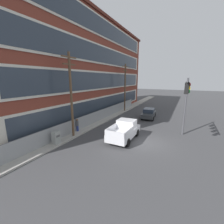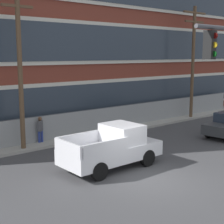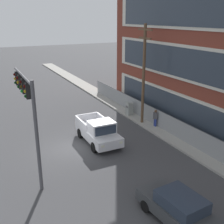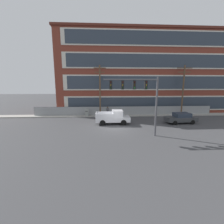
{
  "view_description": "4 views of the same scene",
  "coord_description": "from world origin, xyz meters",
  "px_view_note": "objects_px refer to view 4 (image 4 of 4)",
  "views": [
    {
      "loc": [
        -14.15,
        -3.21,
        6.36
      ],
      "look_at": [
        2.87,
        5.41,
        2.09
      ],
      "focal_mm": 24.0,
      "sensor_mm": 36.0,
      "label": 1
    },
    {
      "loc": [
        -10.19,
        -9.53,
        5.31
      ],
      "look_at": [
        -0.49,
        1.97,
        2.76
      ],
      "focal_mm": 55.0,
      "sensor_mm": 36.0,
      "label": 2
    },
    {
      "loc": [
        18.58,
        -5.66,
        9.52
      ],
      "look_at": [
        1.19,
        2.98,
        2.88
      ],
      "focal_mm": 45.0,
      "sensor_mm": 36.0,
      "label": 3
    },
    {
      "loc": [
        -1.49,
        -18.81,
        5.58
      ],
      "look_at": [
        -0.25,
        2.77,
        1.69
      ],
      "focal_mm": 24.0,
      "sensor_mm": 36.0,
      "label": 4
    }
  ],
  "objects_px": {
    "utility_pole_midblock": "(183,88)",
    "electrical_cabinet": "(87,113)",
    "traffic_signal_mast": "(139,92)",
    "pickup_truck_white": "(113,117)",
    "pedestrian_near_cabinet": "(108,111)",
    "sedan_dark_grey": "(181,118)",
    "utility_pole_near_corner": "(100,89)"
  },
  "relations": [
    {
      "from": "pedestrian_near_cabinet",
      "to": "traffic_signal_mast",
      "type": "bearing_deg",
      "value": -75.11
    },
    {
      "from": "pickup_truck_white",
      "to": "pedestrian_near_cabinet",
      "type": "xyz_separation_m",
      "value": [
        -0.67,
        5.82,
        0.03
      ]
    },
    {
      "from": "utility_pole_near_corner",
      "to": "utility_pole_midblock",
      "type": "xyz_separation_m",
      "value": [
        14.97,
        -0.04,
        0.15
      ]
    },
    {
      "from": "utility_pole_midblock",
      "to": "pedestrian_near_cabinet",
      "type": "relative_size",
      "value": 5.35
    },
    {
      "from": "sedan_dark_grey",
      "to": "utility_pole_midblock",
      "type": "relative_size",
      "value": 0.51
    },
    {
      "from": "utility_pole_near_corner",
      "to": "utility_pole_midblock",
      "type": "relative_size",
      "value": 0.99
    },
    {
      "from": "traffic_signal_mast",
      "to": "utility_pole_midblock",
      "type": "height_order",
      "value": "utility_pole_midblock"
    },
    {
      "from": "pickup_truck_white",
      "to": "utility_pole_midblock",
      "type": "height_order",
      "value": "utility_pole_midblock"
    },
    {
      "from": "utility_pole_near_corner",
      "to": "electrical_cabinet",
      "type": "bearing_deg",
      "value": 179.53
    },
    {
      "from": "pickup_truck_white",
      "to": "sedan_dark_grey",
      "type": "height_order",
      "value": "pickup_truck_white"
    },
    {
      "from": "utility_pole_midblock",
      "to": "electrical_cabinet",
      "type": "distance_m",
      "value": 17.92
    },
    {
      "from": "sedan_dark_grey",
      "to": "utility_pole_midblock",
      "type": "height_order",
      "value": "utility_pole_midblock"
    },
    {
      "from": "sedan_dark_grey",
      "to": "traffic_signal_mast",
      "type": "bearing_deg",
      "value": -145.3
    },
    {
      "from": "traffic_signal_mast",
      "to": "pedestrian_near_cabinet",
      "type": "relative_size",
      "value": 3.81
    },
    {
      "from": "pedestrian_near_cabinet",
      "to": "utility_pole_near_corner",
      "type": "bearing_deg",
      "value": -158.79
    },
    {
      "from": "traffic_signal_mast",
      "to": "utility_pole_near_corner",
      "type": "height_order",
      "value": "utility_pole_near_corner"
    },
    {
      "from": "traffic_signal_mast",
      "to": "pickup_truck_white",
      "type": "bearing_deg",
      "value": 113.07
    },
    {
      "from": "traffic_signal_mast",
      "to": "utility_pole_midblock",
      "type": "bearing_deg",
      "value": 45.46
    },
    {
      "from": "utility_pole_near_corner",
      "to": "sedan_dark_grey",
      "type": "bearing_deg",
      "value": -24.62
    },
    {
      "from": "utility_pole_midblock",
      "to": "electrical_cabinet",
      "type": "xyz_separation_m",
      "value": [
        -17.39,
        0.06,
        -4.33
      ]
    },
    {
      "from": "traffic_signal_mast",
      "to": "utility_pole_near_corner",
      "type": "bearing_deg",
      "value": 112.01
    },
    {
      "from": "electrical_cabinet",
      "to": "pedestrian_near_cabinet",
      "type": "xyz_separation_m",
      "value": [
        3.78,
        0.51,
        0.26
      ]
    },
    {
      "from": "traffic_signal_mast",
      "to": "electrical_cabinet",
      "type": "relative_size",
      "value": 4.53
    },
    {
      "from": "pickup_truck_white",
      "to": "utility_pole_midblock",
      "type": "distance_m",
      "value": 14.56
    },
    {
      "from": "pickup_truck_white",
      "to": "electrical_cabinet",
      "type": "distance_m",
      "value": 6.93
    },
    {
      "from": "pickup_truck_white",
      "to": "electrical_cabinet",
      "type": "xyz_separation_m",
      "value": [
        -4.44,
        5.32,
        -0.23
      ]
    },
    {
      "from": "sedan_dark_grey",
      "to": "utility_pole_near_corner",
      "type": "bearing_deg",
      "value": 155.38
    },
    {
      "from": "traffic_signal_mast",
      "to": "pedestrian_near_cabinet",
      "type": "height_order",
      "value": "traffic_signal_mast"
    },
    {
      "from": "utility_pole_near_corner",
      "to": "electrical_cabinet",
      "type": "xyz_separation_m",
      "value": [
        -2.42,
        0.02,
        -4.17
      ]
    },
    {
      "from": "pickup_truck_white",
      "to": "sedan_dark_grey",
      "type": "bearing_deg",
      "value": -1.23
    },
    {
      "from": "sedan_dark_grey",
      "to": "pedestrian_near_cabinet",
      "type": "height_order",
      "value": "pedestrian_near_cabinet"
    },
    {
      "from": "sedan_dark_grey",
      "to": "utility_pole_near_corner",
      "type": "relative_size",
      "value": 0.51
    }
  ]
}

